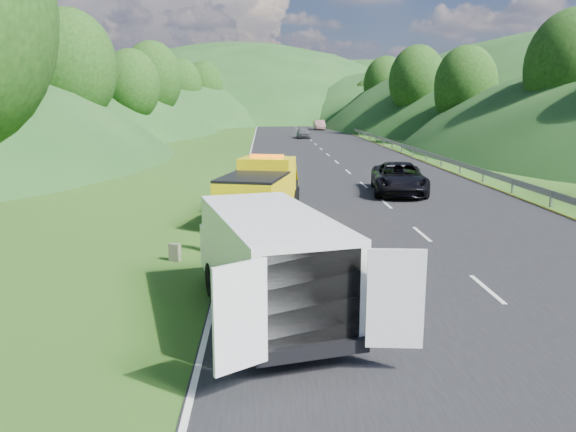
{
  "coord_description": "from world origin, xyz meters",
  "views": [
    {
      "loc": [
        -2.68,
        -15.43,
        4.75
      ],
      "look_at": [
        -1.96,
        1.25,
        1.3
      ],
      "focal_mm": 35.0,
      "sensor_mm": 36.0,
      "label": 1
    }
  ],
  "objects_px": {
    "passing_suv": "(398,194)",
    "child": "(282,266)",
    "white_van": "(269,258)",
    "worker": "(357,346)",
    "suitcase": "(175,252)",
    "woman": "(217,252)",
    "tow_truck": "(261,189)",
    "spare_tire": "(311,345)"
  },
  "relations": [
    {
      "from": "child",
      "to": "suitcase",
      "type": "distance_m",
      "value": 3.28
    },
    {
      "from": "passing_suv",
      "to": "child",
      "type": "bearing_deg",
      "value": -108.82
    },
    {
      "from": "child",
      "to": "tow_truck",
      "type": "bearing_deg",
      "value": 112.66
    },
    {
      "from": "woman",
      "to": "child",
      "type": "distance_m",
      "value": 2.59
    },
    {
      "from": "worker",
      "to": "passing_suv",
      "type": "relative_size",
      "value": 0.33
    },
    {
      "from": "spare_tire",
      "to": "woman",
      "type": "bearing_deg",
      "value": 109.1
    },
    {
      "from": "passing_suv",
      "to": "spare_tire",
      "type": "bearing_deg",
      "value": -100.34
    },
    {
      "from": "tow_truck",
      "to": "spare_tire",
      "type": "relative_size",
      "value": 8.75
    },
    {
      "from": "tow_truck",
      "to": "spare_tire",
      "type": "bearing_deg",
      "value": -71.26
    },
    {
      "from": "spare_tire",
      "to": "child",
      "type": "bearing_deg",
      "value": 94.18
    },
    {
      "from": "white_van",
      "to": "suitcase",
      "type": "height_order",
      "value": "white_van"
    },
    {
      "from": "suitcase",
      "to": "tow_truck",
      "type": "bearing_deg",
      "value": 66.28
    },
    {
      "from": "woman",
      "to": "worker",
      "type": "bearing_deg",
      "value": 177.52
    },
    {
      "from": "worker",
      "to": "suitcase",
      "type": "xyz_separation_m",
      "value": [
        -4.51,
        6.19,
        0.27
      ]
    },
    {
      "from": "child",
      "to": "worker",
      "type": "height_order",
      "value": "worker"
    },
    {
      "from": "tow_truck",
      "to": "worker",
      "type": "bearing_deg",
      "value": -67.03
    },
    {
      "from": "white_van",
      "to": "child",
      "type": "distance_m",
      "value": 4.1
    },
    {
      "from": "passing_suv",
      "to": "worker",
      "type": "bearing_deg",
      "value": -97.63
    },
    {
      "from": "spare_tire",
      "to": "passing_suv",
      "type": "height_order",
      "value": "passing_suv"
    },
    {
      "from": "child",
      "to": "worker",
      "type": "bearing_deg",
      "value": -59.58
    },
    {
      "from": "passing_suv",
      "to": "tow_truck",
      "type": "bearing_deg",
      "value": -130.85
    },
    {
      "from": "worker",
      "to": "suitcase",
      "type": "relative_size",
      "value": 3.48
    },
    {
      "from": "child",
      "to": "white_van",
      "type": "bearing_deg",
      "value": -79.1
    },
    {
      "from": "child",
      "to": "passing_suv",
      "type": "distance_m",
      "value": 14.23
    },
    {
      "from": "white_van",
      "to": "child",
      "type": "height_order",
      "value": "white_van"
    },
    {
      "from": "woman",
      "to": "white_van",
      "type": "bearing_deg",
      "value": 168.89
    },
    {
      "from": "white_van",
      "to": "woman",
      "type": "height_order",
      "value": "white_van"
    },
    {
      "from": "tow_truck",
      "to": "worker",
      "type": "height_order",
      "value": "tow_truck"
    },
    {
      "from": "suitcase",
      "to": "spare_tire",
      "type": "relative_size",
      "value": 0.74
    },
    {
      "from": "tow_truck",
      "to": "woman",
      "type": "distance_m",
      "value": 5.26
    },
    {
      "from": "tow_truck",
      "to": "spare_tire",
      "type": "xyz_separation_m",
      "value": [
        1.03,
        -11.94,
        -1.24
      ]
    },
    {
      "from": "woman",
      "to": "passing_suv",
      "type": "relative_size",
      "value": 0.32
    },
    {
      "from": "tow_truck",
      "to": "white_van",
      "type": "height_order",
      "value": "tow_truck"
    },
    {
      "from": "white_van",
      "to": "passing_suv",
      "type": "relative_size",
      "value": 1.26
    },
    {
      "from": "white_van",
      "to": "worker",
      "type": "bearing_deg",
      "value": -58.7
    },
    {
      "from": "worker",
      "to": "spare_tire",
      "type": "bearing_deg",
      "value": 158.98
    },
    {
      "from": "white_van",
      "to": "worker",
      "type": "relative_size",
      "value": 3.87
    },
    {
      "from": "spare_tire",
      "to": "worker",
      "type": "bearing_deg",
      "value": -5.97
    },
    {
      "from": "white_van",
      "to": "child",
      "type": "xyz_separation_m",
      "value": [
        0.42,
        3.85,
        -1.34
      ]
    },
    {
      "from": "child",
      "to": "woman",
      "type": "bearing_deg",
      "value": 158.94
    },
    {
      "from": "tow_truck",
      "to": "passing_suv",
      "type": "height_order",
      "value": "tow_truck"
    },
    {
      "from": "passing_suv",
      "to": "white_van",
      "type": "bearing_deg",
      "value": -104.41
    }
  ]
}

